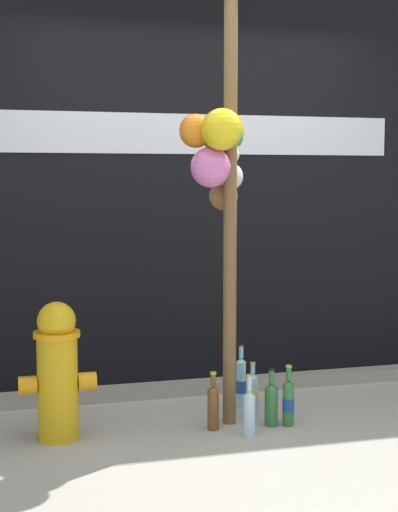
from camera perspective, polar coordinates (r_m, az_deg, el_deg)
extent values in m
plane|color=#ADA899|center=(4.18, 4.62, -14.10)|extent=(14.00, 14.00, 0.00)
cube|color=black|center=(5.38, -0.65, 10.70)|extent=(10.00, 0.20, 3.76)
cube|color=silver|center=(5.23, -2.21, 9.24)|extent=(3.26, 0.01, 0.27)
cube|color=gray|center=(5.10, 0.70, -9.90)|extent=(8.00, 0.12, 0.08)
cylinder|color=brown|center=(4.29, 2.38, 5.00)|extent=(0.08, 0.08, 2.72)
sphere|color=#D66BB2|center=(4.23, 0.88, 6.74)|extent=(0.23, 0.23, 0.23)
sphere|color=orange|center=(4.29, -0.24, 9.47)|extent=(0.19, 0.19, 0.19)
sphere|color=yellow|center=(4.17, 1.75, 9.57)|extent=(0.23, 0.23, 0.23)
sphere|color=green|center=(4.47, 1.78, 9.32)|extent=(0.26, 0.26, 0.26)
sphere|color=brown|center=(4.42, 1.87, 4.58)|extent=(0.17, 0.17, 0.17)
sphere|color=brown|center=(4.42, 1.87, 6.26)|extent=(0.12, 0.12, 0.12)
sphere|color=brown|center=(4.41, 1.38, 6.74)|extent=(0.05, 0.05, 0.05)
sphere|color=brown|center=(4.43, 2.37, 6.73)|extent=(0.05, 0.05, 0.05)
sphere|color=brown|center=(4.37, 2.07, 6.27)|extent=(0.04, 0.04, 0.04)
sphere|color=silver|center=(4.42, 2.29, 6.04)|extent=(0.17, 0.17, 0.17)
sphere|color=silver|center=(4.42, 2.29, 7.69)|extent=(0.12, 0.12, 0.12)
sphere|color=silver|center=(4.41, 1.81, 8.16)|extent=(0.05, 0.05, 0.05)
sphere|color=silver|center=(4.44, 2.78, 8.15)|extent=(0.05, 0.05, 0.05)
sphere|color=#9D9992|center=(4.38, 2.49, 7.71)|extent=(0.04, 0.04, 0.04)
cylinder|color=gold|center=(4.24, -10.65, -9.82)|extent=(0.22, 0.22, 0.57)
cylinder|color=orange|center=(4.17, -10.73, -5.84)|extent=(0.25, 0.25, 0.03)
sphere|color=gold|center=(4.16, -10.75, -4.86)|extent=(0.21, 0.21, 0.21)
cylinder|color=orange|center=(4.23, -12.85, -9.52)|extent=(0.10, 0.10, 0.10)
cylinder|color=orange|center=(4.25, -8.48, -9.36)|extent=(0.10, 0.10, 0.10)
cylinder|color=#93CCE0|center=(4.77, 3.20, -9.71)|extent=(0.06, 0.06, 0.29)
cone|color=#93CCE0|center=(4.73, 3.21, -7.86)|extent=(0.06, 0.06, 0.02)
cylinder|color=#93CCE0|center=(4.72, 3.21, -7.25)|extent=(0.03, 0.03, 0.08)
cylinder|color=#1E478C|center=(4.77, 3.20, -9.85)|extent=(0.06, 0.06, 0.08)
cylinder|color=black|center=(4.71, 3.22, -6.73)|extent=(0.03, 0.03, 0.01)
cylinder|color=#93CCE0|center=(4.60, 4.08, -10.63)|extent=(0.07, 0.07, 0.24)
cone|color=#93CCE0|center=(4.57, 4.09, -9.02)|extent=(0.07, 0.07, 0.03)
cylinder|color=#93CCE0|center=(4.56, 4.10, -8.52)|extent=(0.03, 0.03, 0.05)
cylinder|color=#D8C64C|center=(4.60, 4.08, -10.38)|extent=(0.07, 0.07, 0.08)
cylinder|color=gold|center=(4.55, 4.10, -8.12)|extent=(0.03, 0.03, 0.01)
cylinder|color=#337038|center=(4.46, 5.49, -11.30)|extent=(0.08, 0.08, 0.22)
cone|color=#337038|center=(4.43, 5.50, -9.75)|extent=(0.08, 0.08, 0.03)
cylinder|color=#337038|center=(4.41, 5.51, -9.08)|extent=(0.03, 0.03, 0.08)
cylinder|color=black|center=(4.40, 5.52, -8.52)|extent=(0.04, 0.04, 0.01)
cylinder|color=#337038|center=(4.47, 6.78, -11.14)|extent=(0.07, 0.07, 0.24)
cone|color=#337038|center=(4.43, 6.81, -9.47)|extent=(0.07, 0.07, 0.03)
cylinder|color=#337038|center=(4.42, 6.81, -8.84)|extent=(0.03, 0.03, 0.08)
cylinder|color=#1E478C|center=(4.47, 6.78, -11.11)|extent=(0.07, 0.07, 0.08)
cylinder|color=gold|center=(4.41, 6.82, -8.29)|extent=(0.04, 0.04, 0.01)
cylinder|color=brown|center=(4.37, 1.08, -11.58)|extent=(0.07, 0.07, 0.23)
cone|color=brown|center=(4.34, 1.09, -9.97)|extent=(0.07, 0.07, 0.03)
cylinder|color=brown|center=(4.32, 1.09, -9.36)|extent=(0.03, 0.03, 0.07)
cylinder|color=gold|center=(4.31, 1.09, -8.85)|extent=(0.04, 0.04, 0.01)
cylinder|color=#B2DBEA|center=(4.28, 3.82, -11.98)|extent=(0.07, 0.07, 0.23)
cone|color=#B2DBEA|center=(4.25, 3.83, -10.35)|extent=(0.07, 0.07, 0.03)
cylinder|color=#B2DBEA|center=(4.23, 3.84, -9.63)|extent=(0.03, 0.03, 0.08)
cylinder|color=gold|center=(4.22, 3.84, -9.02)|extent=(0.03, 0.03, 0.01)
cube|color=silver|center=(5.01, -8.67, -10.69)|extent=(0.12, 0.06, 0.01)
cube|color=#8C99B2|center=(5.68, 14.79, -8.82)|extent=(0.12, 0.12, 0.01)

